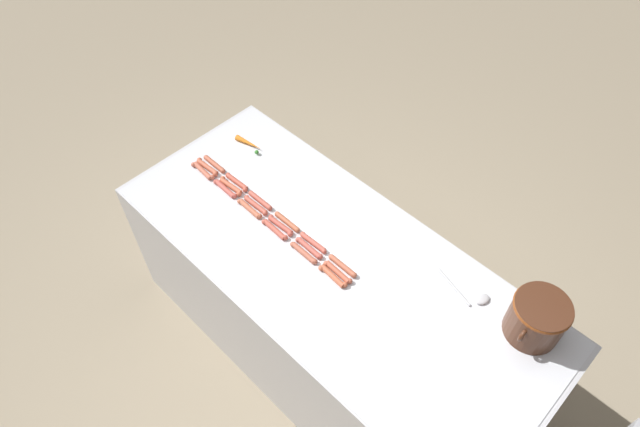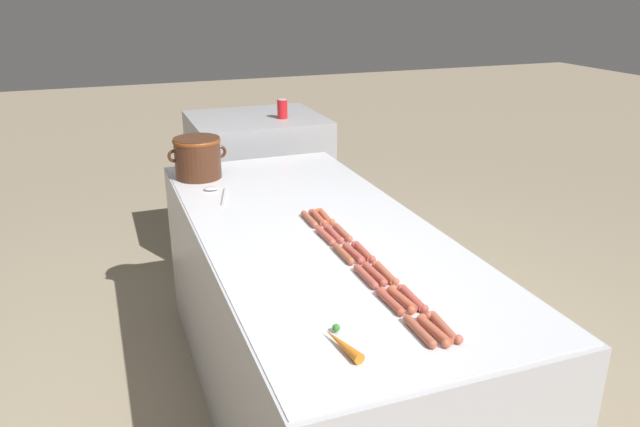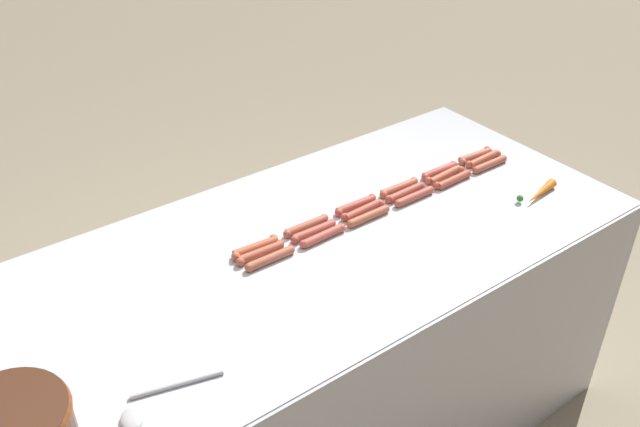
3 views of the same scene
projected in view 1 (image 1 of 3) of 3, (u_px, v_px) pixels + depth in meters
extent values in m
plane|color=gray|center=(330.00, 345.00, 3.31)|extent=(20.00, 20.00, 0.00)
cube|color=#BCBCC1|center=(331.00, 307.00, 2.97)|extent=(0.94, 2.22, 0.88)
cube|color=silver|center=(333.00, 260.00, 2.63)|extent=(0.92, 2.18, 0.00)
cylinder|color=#B25940|center=(214.00, 164.00, 3.00)|extent=(0.03, 0.14, 0.03)
sphere|color=#B25940|center=(206.00, 158.00, 3.03)|extent=(0.03, 0.03, 0.03)
sphere|color=#B25940|center=(223.00, 171.00, 2.97)|extent=(0.03, 0.03, 0.03)
cylinder|color=#B9503E|center=(236.00, 182.00, 2.92)|extent=(0.03, 0.14, 0.03)
sphere|color=#B9503E|center=(228.00, 175.00, 2.95)|extent=(0.03, 0.03, 0.03)
sphere|color=#B9503E|center=(245.00, 190.00, 2.88)|extent=(0.03, 0.03, 0.03)
cylinder|color=#B65343|center=(260.00, 201.00, 2.84)|extent=(0.03, 0.14, 0.03)
sphere|color=#B65343|center=(251.00, 193.00, 2.87)|extent=(0.03, 0.03, 0.03)
sphere|color=#B65343|center=(270.00, 208.00, 2.81)|extent=(0.03, 0.03, 0.03)
cylinder|color=#B25C3E|center=(287.00, 222.00, 2.75)|extent=(0.03, 0.14, 0.03)
sphere|color=#B25C3E|center=(277.00, 214.00, 2.78)|extent=(0.03, 0.03, 0.03)
sphere|color=#B25C3E|center=(297.00, 230.00, 2.72)|extent=(0.03, 0.03, 0.03)
cylinder|color=#BD5647|center=(313.00, 243.00, 2.67)|extent=(0.03, 0.14, 0.03)
sphere|color=#BD5647|center=(303.00, 234.00, 2.70)|extent=(0.03, 0.03, 0.03)
sphere|color=#BD5647|center=(324.00, 251.00, 2.64)|extent=(0.03, 0.03, 0.03)
cylinder|color=#B45C42|center=(343.00, 266.00, 2.59)|extent=(0.03, 0.14, 0.03)
sphere|color=#B45C42|center=(331.00, 257.00, 2.62)|extent=(0.03, 0.03, 0.03)
sphere|color=#B45C42|center=(354.00, 275.00, 2.56)|extent=(0.03, 0.03, 0.03)
cylinder|color=#BC5C41|center=(207.00, 167.00, 2.99)|extent=(0.03, 0.14, 0.03)
sphere|color=#BC5C41|center=(199.00, 160.00, 3.02)|extent=(0.03, 0.03, 0.03)
sphere|color=#BC5C41|center=(215.00, 174.00, 2.95)|extent=(0.03, 0.03, 0.03)
cylinder|color=#BC5B3F|center=(231.00, 186.00, 2.90)|extent=(0.04, 0.14, 0.03)
sphere|color=#BC5B3F|center=(223.00, 178.00, 2.93)|extent=(0.03, 0.03, 0.03)
sphere|color=#BC5B3F|center=(239.00, 194.00, 2.87)|extent=(0.03, 0.03, 0.03)
cylinder|color=#B55141|center=(256.00, 205.00, 2.82)|extent=(0.03, 0.14, 0.03)
sphere|color=#B55141|center=(247.00, 198.00, 2.85)|extent=(0.03, 0.03, 0.03)
sphere|color=#B55141|center=(265.00, 213.00, 2.79)|extent=(0.03, 0.03, 0.03)
cylinder|color=#B64F42|center=(280.00, 225.00, 2.74)|extent=(0.03, 0.14, 0.03)
sphere|color=#B64F42|center=(271.00, 217.00, 2.77)|extent=(0.03, 0.03, 0.03)
sphere|color=#B64F42|center=(290.00, 234.00, 2.70)|extent=(0.03, 0.03, 0.03)
cylinder|color=#B75345|center=(309.00, 248.00, 2.65)|extent=(0.03, 0.14, 0.03)
sphere|color=#B75345|center=(298.00, 240.00, 2.68)|extent=(0.03, 0.03, 0.03)
sphere|color=#B75345|center=(320.00, 256.00, 2.62)|extent=(0.03, 0.03, 0.03)
cylinder|color=#B6573E|center=(338.00, 272.00, 2.57)|extent=(0.03, 0.14, 0.03)
sphere|color=#B6573E|center=(326.00, 263.00, 2.60)|extent=(0.03, 0.03, 0.03)
sphere|color=#B6573E|center=(350.00, 281.00, 2.54)|extent=(0.03, 0.03, 0.03)
cylinder|color=#B95E47|center=(203.00, 171.00, 2.97)|extent=(0.04, 0.14, 0.03)
sphere|color=#B95E47|center=(194.00, 165.00, 3.00)|extent=(0.03, 0.03, 0.03)
sphere|color=#B95E47|center=(212.00, 177.00, 2.94)|extent=(0.03, 0.03, 0.03)
cylinder|color=#BA4F44|center=(225.00, 189.00, 2.89)|extent=(0.03, 0.14, 0.03)
sphere|color=#BA4F44|center=(216.00, 182.00, 2.92)|extent=(0.03, 0.03, 0.03)
sphere|color=#BA4F44|center=(234.00, 196.00, 2.86)|extent=(0.03, 0.03, 0.03)
cylinder|color=#B95D42|center=(250.00, 209.00, 2.80)|extent=(0.03, 0.14, 0.03)
sphere|color=#B95D42|center=(240.00, 201.00, 2.83)|extent=(0.03, 0.03, 0.03)
sphere|color=#B95D42|center=(260.00, 216.00, 2.77)|extent=(0.03, 0.03, 0.03)
cylinder|color=#B54F3F|center=(275.00, 230.00, 2.72)|extent=(0.03, 0.14, 0.03)
sphere|color=#B54F3F|center=(264.00, 222.00, 2.75)|extent=(0.03, 0.03, 0.03)
sphere|color=#B54F3F|center=(285.00, 238.00, 2.69)|extent=(0.03, 0.03, 0.03)
cylinder|color=#B05B44|center=(304.00, 253.00, 2.63)|extent=(0.03, 0.14, 0.03)
sphere|color=#B05B44|center=(293.00, 244.00, 2.67)|extent=(0.03, 0.03, 0.03)
sphere|color=#B05B44|center=(315.00, 262.00, 2.60)|extent=(0.03, 0.03, 0.03)
cylinder|color=#BD5C3D|center=(332.00, 276.00, 2.55)|extent=(0.04, 0.14, 0.03)
sphere|color=#BD5C3D|center=(321.00, 267.00, 2.58)|extent=(0.03, 0.03, 0.03)
sphere|color=#BD5C3D|center=(345.00, 285.00, 2.52)|extent=(0.03, 0.03, 0.03)
cylinder|color=#472616|center=(537.00, 318.00, 2.31)|extent=(0.23, 0.23, 0.21)
torus|color=brown|center=(543.00, 307.00, 2.24)|extent=(0.24, 0.24, 0.03)
torus|color=#472616|center=(553.00, 298.00, 2.35)|extent=(0.07, 0.02, 0.07)
torus|color=#472616|center=(523.00, 335.00, 2.25)|extent=(0.07, 0.02, 0.07)
cylinder|color=#B7B7BC|center=(454.00, 287.00, 2.52)|extent=(0.07, 0.22, 0.01)
ellipsoid|color=#B7B7BC|center=(482.00, 299.00, 2.48)|extent=(0.08, 0.07, 0.02)
cone|color=orange|center=(249.00, 143.00, 3.10)|extent=(0.06, 0.17, 0.03)
sphere|color=#387F2D|center=(257.00, 152.00, 3.05)|extent=(0.02, 0.02, 0.02)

